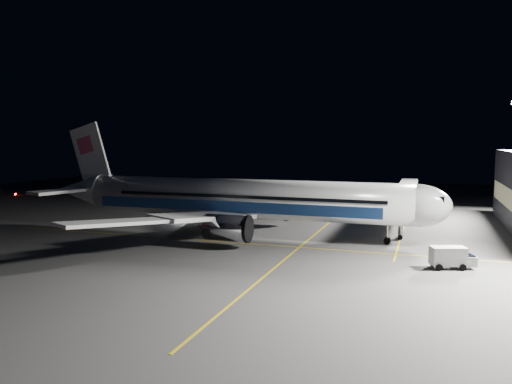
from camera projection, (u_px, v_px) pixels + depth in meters
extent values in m
plane|color=#4C4C4F|center=(243.00, 234.00, 72.95)|extent=(200.00, 200.00, 0.00)
cube|color=gold|center=(310.00, 239.00, 69.70)|extent=(0.25, 80.00, 0.01)
cube|color=gold|center=(227.00, 242.00, 67.31)|extent=(70.00, 0.25, 0.01)
cube|color=gold|center=(402.00, 231.00, 75.20)|extent=(0.25, 40.00, 0.01)
cylinder|color=silver|center=(243.00, 198.00, 72.39)|extent=(48.00, 5.60, 5.60)
ellipsoid|color=silver|center=(416.00, 205.00, 64.60)|extent=(8.96, 5.60, 5.60)
cube|color=black|center=(435.00, 198.00, 63.74)|extent=(2.20, 3.40, 0.90)
cone|color=silver|center=(80.00, 190.00, 81.62)|extent=(9.00, 5.49, 5.49)
cube|color=navy|center=(243.00, 202.00, 75.43)|extent=(42.24, 0.25, 1.50)
cube|color=navy|center=(229.00, 207.00, 70.20)|extent=(42.24, 0.25, 1.50)
cube|color=silver|center=(246.00, 202.00, 80.89)|extent=(11.36, 15.23, 1.53)
cube|color=silver|center=(204.00, 216.00, 65.85)|extent=(11.36, 15.23, 1.53)
cube|color=silver|center=(244.00, 189.00, 94.18)|extent=(8.57, 13.22, 1.31)
cube|color=silver|center=(115.00, 223.00, 55.64)|extent=(8.57, 13.22, 1.31)
cube|color=silver|center=(102.00, 185.00, 86.31)|extent=(6.20, 9.67, 0.45)
cube|color=silver|center=(60.00, 191.00, 76.54)|extent=(6.20, 9.67, 0.45)
cube|color=white|center=(90.00, 154.00, 80.26)|extent=(7.53, 0.40, 10.28)
cube|color=#D8496B|center=(86.00, 145.00, 80.37)|extent=(3.22, 0.55, 3.22)
cylinder|color=#B7B7BF|center=(269.00, 209.00, 80.75)|extent=(5.60, 3.40, 3.40)
cylinder|color=#B7B7BF|center=(227.00, 228.00, 63.83)|extent=(5.60, 3.40, 3.40)
cylinder|color=#9999A0|center=(387.00, 235.00, 66.16)|extent=(0.26, 0.26, 2.50)
cylinder|color=black|center=(387.00, 240.00, 66.24)|extent=(0.90, 0.70, 0.90)
cylinder|color=#9999A0|center=(234.00, 220.00, 77.83)|extent=(0.26, 0.26, 2.50)
cylinder|color=#9999A0|center=(212.00, 230.00, 69.75)|extent=(0.26, 0.26, 2.50)
cylinder|color=black|center=(235.00, 225.00, 77.91)|extent=(1.10, 1.60, 1.10)
cylinder|color=black|center=(212.00, 235.00, 69.82)|extent=(1.10, 1.60, 1.10)
cube|color=#504D39|center=(510.00, 199.00, 73.58)|extent=(0.15, 36.00, 3.00)
cube|color=#B2B2B7|center=(406.00, 194.00, 84.17)|extent=(3.00, 33.90, 2.80)
cube|color=#B2B2B7|center=(401.00, 206.00, 69.27)|extent=(3.60, 3.20, 3.40)
cylinder|color=#9999A0|center=(401.00, 228.00, 69.59)|extent=(0.70, 0.70, 3.10)
cylinder|color=black|center=(400.00, 237.00, 68.87)|extent=(0.70, 0.30, 0.70)
cylinder|color=black|center=(401.00, 235.00, 70.56)|extent=(0.70, 0.30, 0.70)
sphere|color=#FF140A|center=(15.00, 194.00, 124.51)|extent=(0.44, 0.44, 0.44)
cube|color=silver|center=(448.00, 256.00, 53.40)|extent=(3.98, 2.90, 1.97)
cube|color=silver|center=(468.00, 261.00, 53.48)|extent=(1.93, 2.09, 1.08)
cube|color=black|center=(468.00, 257.00, 53.44)|extent=(1.53, 1.80, 0.45)
cylinder|color=black|center=(456.00, 263.00, 54.46)|extent=(0.75, 0.45, 0.72)
cylinder|color=black|center=(463.00, 267.00, 52.59)|extent=(0.75, 0.45, 0.72)
cylinder|color=black|center=(433.00, 263.00, 54.44)|extent=(0.75, 0.45, 0.72)
cylinder|color=black|center=(439.00, 268.00, 52.56)|extent=(0.75, 0.45, 0.72)
cube|color=black|center=(194.00, 217.00, 84.59)|extent=(2.54, 1.97, 1.02)
cube|color=black|center=(194.00, 213.00, 84.53)|extent=(1.15, 1.15, 0.56)
sphere|color=#FFF2CC|center=(189.00, 217.00, 84.27)|extent=(0.24, 0.24, 0.24)
sphere|color=#FFF2CC|center=(193.00, 218.00, 83.74)|extent=(0.24, 0.24, 0.24)
cylinder|color=black|center=(201.00, 219.00, 84.80)|extent=(0.59, 0.35, 0.56)
cylinder|color=black|center=(195.00, 221.00, 83.51)|extent=(0.59, 0.35, 0.56)
cylinder|color=black|center=(194.00, 219.00, 85.76)|extent=(0.59, 0.35, 0.56)
cylinder|color=black|center=(187.00, 220.00, 84.48)|extent=(0.59, 0.35, 0.56)
cone|color=orange|center=(236.00, 226.00, 78.15)|extent=(0.41, 0.41, 0.61)
cone|color=orange|center=(229.00, 226.00, 77.91)|extent=(0.46, 0.46, 0.69)
cone|color=orange|center=(234.00, 216.00, 88.32)|extent=(0.36, 0.36, 0.54)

